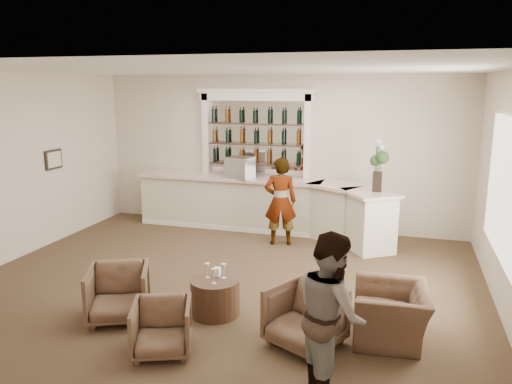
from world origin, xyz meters
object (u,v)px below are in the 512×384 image
at_px(guest, 331,314).
at_px(flower_vase, 378,162).
at_px(cocktail_table, 215,297).
at_px(espresso_machine, 240,168).
at_px(armchair_center, 162,328).
at_px(sommelier, 280,201).
at_px(armchair_right, 305,317).
at_px(armchair_far, 391,313).
at_px(bar_counter, 265,205).
at_px(armchair_left, 118,293).

relative_size(guest, flower_vase, 1.75).
relative_size(cocktail_table, guest, 0.40).
height_order(espresso_machine, flower_vase, flower_vase).
bearing_deg(armchair_center, guest, -26.79).
height_order(cocktail_table, sommelier, sommelier).
height_order(cocktail_table, espresso_machine, espresso_machine).
distance_m(guest, armchair_center, 2.06).
height_order(sommelier, armchair_right, sommelier).
relative_size(armchair_center, armchair_far, 0.68).
distance_m(bar_counter, flower_vase, 2.64).
bearing_deg(espresso_machine, armchair_left, -79.48).
xyz_separation_m(bar_counter, flower_vase, (2.33, -0.56, 1.11)).
relative_size(bar_counter, sommelier, 3.31).
bearing_deg(armchair_far, sommelier, -150.26).
distance_m(armchair_right, espresso_machine, 5.08).
distance_m(armchair_center, armchair_right, 1.70).
xyz_separation_m(cocktail_table, espresso_machine, (-0.97, 3.96, 1.12)).
xyz_separation_m(armchair_center, flower_vase, (2.12, 4.56, 1.37)).
height_order(armchair_left, flower_vase, flower_vase).
height_order(armchair_left, espresso_machine, espresso_machine).
xyz_separation_m(cocktail_table, flower_vase, (1.89, 3.44, 1.44)).
distance_m(bar_counter, espresso_machine, 0.96).
bearing_deg(armchair_far, armchair_left, -86.33).
bearing_deg(sommelier, flower_vase, 170.42).
bearing_deg(flower_vase, armchair_right, -98.12).
height_order(sommelier, espresso_machine, sommelier).
distance_m(bar_counter, guest, 5.72).
distance_m(cocktail_table, armchair_right, 1.42).
xyz_separation_m(armchair_left, armchair_far, (3.50, 0.52, -0.04)).
relative_size(armchair_left, armchair_far, 0.79).
bearing_deg(espresso_machine, armchair_center, -68.39).
bearing_deg(armchair_right, sommelier, 135.43).
height_order(cocktail_table, armchair_right, armchair_right).
xyz_separation_m(armchair_far, flower_vase, (-0.42, 3.42, 1.36)).
xyz_separation_m(sommelier, espresso_machine, (-1.06, 0.70, 0.50)).
relative_size(sommelier, armchair_center, 2.51).
distance_m(armchair_far, flower_vase, 3.71).
relative_size(espresso_machine, flower_vase, 0.53).
height_order(armchair_far, espresso_machine, espresso_machine).
height_order(bar_counter, sommelier, sommelier).
height_order(bar_counter, guest, guest).
bearing_deg(armchair_right, espresso_machine, 144.49).
bearing_deg(armchair_center, cocktail_table, 56.65).
relative_size(bar_counter, armchair_left, 7.12).
bearing_deg(bar_counter, espresso_machine, -175.79).
relative_size(armchair_center, armchair_right, 0.86).
bearing_deg(espresso_machine, guest, -49.26).
distance_m(armchair_center, espresso_machine, 5.24).
bearing_deg(guest, armchair_far, -51.84).
height_order(armchair_right, armchair_far, armchair_right).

